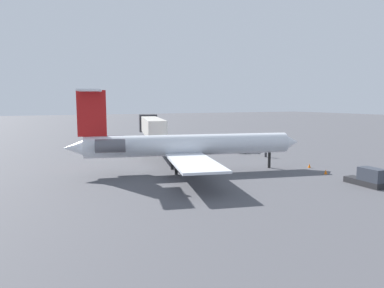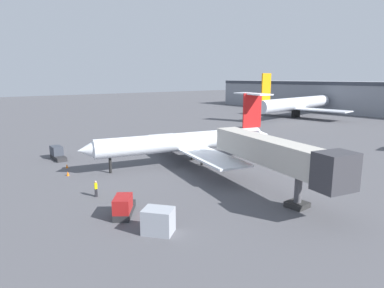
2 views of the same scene
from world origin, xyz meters
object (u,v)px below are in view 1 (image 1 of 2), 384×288
traffic_cone_near (309,166)px  traffic_cone_mid (326,172)px  jet_bridge (151,126)px  ground_crew_marshaller (266,152)px  cargo_container_uld (226,143)px  baggage_tug_trailing (243,147)px  regional_jet (182,144)px  baggage_tug_lead (368,178)px

traffic_cone_near → traffic_cone_mid: size_ratio=1.00×
jet_bridge → ground_crew_marshaller: bearing=-129.6°
ground_crew_marshaller → traffic_cone_near: size_ratio=3.07×
traffic_cone_mid → traffic_cone_near: bearing=-17.4°
jet_bridge → cargo_container_uld: jet_bridge is taller
baggage_tug_trailing → cargo_container_uld: cargo_container_uld is taller
baggage_tug_trailing → traffic_cone_near: bearing=178.6°
traffic_cone_near → cargo_container_uld: bearing=0.5°
regional_jet → ground_crew_marshaller: (4.45, -16.05, -2.47)m
baggage_tug_lead → ground_crew_marshaller: bearing=-6.4°
cargo_container_uld → baggage_tug_lead: bearing=176.8°
jet_bridge → ground_crew_marshaller: 18.95m
jet_bridge → ground_crew_marshaller: size_ratio=11.07×
ground_crew_marshaller → baggage_tug_lead: baggage_tug_lead is taller
ground_crew_marshaller → baggage_tug_lead: bearing=173.6°
jet_bridge → ground_crew_marshaller: (-11.87, -14.33, -3.61)m
regional_jet → baggage_tug_trailing: (10.65, -16.13, -2.49)m
ground_crew_marshaller → cargo_container_uld: bearing=2.4°
jet_bridge → cargo_container_uld: 14.33m
baggage_tug_lead → regional_jet: bearing=43.5°
jet_bridge → baggage_tug_lead: (-30.96, -12.20, -3.63)m
regional_jet → ground_crew_marshaller: size_ratio=16.87×
jet_bridge → traffic_cone_near: size_ratio=34.02×
ground_crew_marshaller → traffic_cone_mid: ground_crew_marshaller is taller
regional_jet → baggage_tug_lead: 20.36m
jet_bridge → traffic_cone_mid: size_ratio=34.02×
ground_crew_marshaller → traffic_cone_mid: size_ratio=3.07×
regional_jet → baggage_tug_trailing: bearing=-56.6°
baggage_tug_trailing → cargo_container_uld: bearing=6.5°
regional_jet → cargo_container_uld: regional_jet is taller
cargo_container_uld → regional_jet: bearing=134.6°
jet_bridge → baggage_tug_trailing: size_ratio=4.66×
regional_jet → traffic_cone_mid: size_ratio=51.85×
baggage_tug_trailing → traffic_cone_mid: size_ratio=7.31×
baggage_tug_lead → traffic_cone_near: size_ratio=7.36×
baggage_tug_trailing → traffic_cone_near: 15.53m
traffic_cone_near → baggage_tug_trailing: bearing=-1.4°
cargo_container_uld → traffic_cone_near: 20.26m
jet_bridge → baggage_tug_lead: size_ratio=4.63×
ground_crew_marshaller → traffic_cone_mid: (-13.09, 1.47, -0.58)m
baggage_tug_trailing → traffic_cone_mid: bearing=175.4°
jet_bridge → baggage_tug_trailing: (-5.66, -14.42, -3.63)m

